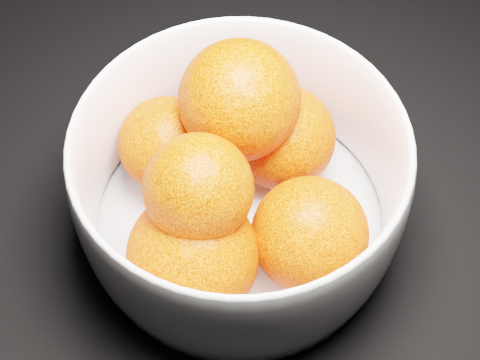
{
  "coord_description": "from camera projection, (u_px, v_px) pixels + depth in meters",
  "views": [
    {
      "loc": [
        0.26,
        -0.52,
        0.46
      ],
      "look_at": [
        0.25,
        -0.25,
        0.06
      ],
      "focal_mm": 50.0,
      "sensor_mm": 36.0,
      "label": 1
    }
  ],
  "objects": [
    {
      "name": "ground",
      "position": [
        9.0,
        1.0,
        0.68
      ],
      "size": [
        3.0,
        3.0,
        0.0
      ],
      "primitive_type": "cube",
      "color": "black",
      "rests_on": "ground"
    },
    {
      "name": "bowl",
      "position": [
        240.0,
        185.0,
        0.48
      ],
      "size": [
        0.24,
        0.24,
        0.12
      ],
      "rotation": [
        0.0,
        0.0,
        0.04
      ],
      "color": "white",
      "rests_on": "ground"
    },
    {
      "name": "orange_pile",
      "position": [
        235.0,
        179.0,
        0.47
      ],
      "size": [
        0.19,
        0.19,
        0.14
      ],
      "color": "#FE460D",
      "rests_on": "bowl"
    }
  ]
}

